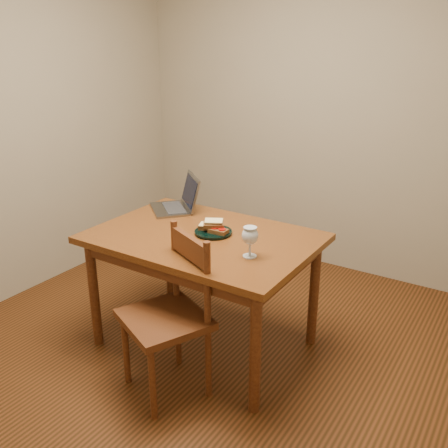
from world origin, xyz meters
The scene contains 11 objects.
floor centered at (0.00, 0.00, -0.01)m, with size 3.20×3.20×0.02m, color black.
back_wall centered at (0.00, 1.61, 1.30)m, with size 3.20×0.02×2.60m, color gray.
left_wall centered at (-1.61, 0.00, 1.30)m, with size 0.02×3.20×2.60m, color gray.
table centered at (-0.03, 0.05, 0.65)m, with size 1.30×0.90×0.74m.
chair centered at (0.06, -0.41, 0.50)m, with size 0.56×0.55×0.46m.
plate centered at (0.01, 0.10, 0.75)m, with size 0.22×0.22×0.02m, color black.
sandwich_cheese centered at (-0.03, 0.11, 0.78)m, with size 0.12×0.07×0.04m, color #381E0C, non-canonical shape.
sandwich_tomato centered at (0.05, 0.08, 0.78)m, with size 0.11×0.07×0.03m, color #381E0C, non-canonical shape.
sandwich_top centered at (0.01, 0.10, 0.80)m, with size 0.12×0.07×0.04m, color #381E0C, non-canonical shape.
milk_glass centered at (0.35, -0.07, 0.83)m, with size 0.09×0.09×0.17m, color white, non-canonical shape.
laptop centered at (-0.44, 0.35, 0.80)m, with size 0.43×0.43×0.23m.
Camera 1 is at (1.55, -2.18, 1.84)m, focal length 40.00 mm.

